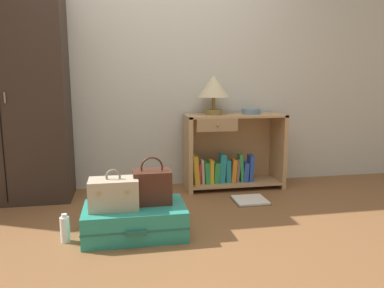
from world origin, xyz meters
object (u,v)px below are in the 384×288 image
at_px(table_lamp, 214,88).
at_px(bottle, 65,229).
at_px(handbag, 152,186).
at_px(train_case, 114,194).
at_px(open_book_on_floor, 250,200).
at_px(bookshelf, 230,153).
at_px(wardrobe, 7,96).
at_px(suitcase_large, 135,220).
at_px(bowl, 251,111).

distance_m(table_lamp, bottle, 1.95).
bearing_deg(handbag, train_case, -165.69).
distance_m(table_lamp, open_book_on_floor, 1.15).
bearing_deg(bookshelf, wardrobe, -178.86).
height_order(wardrobe, bottle, wardrobe).
bearing_deg(table_lamp, suitcase_large, -128.14).
distance_m(bowl, bottle, 2.14).
bearing_deg(handbag, bowl, 42.73).
distance_m(bowl, handbag, 1.55).
bearing_deg(handbag, open_book_on_floor, 28.81).
height_order(train_case, bottle, train_case).
height_order(table_lamp, handbag, table_lamp).
bearing_deg(handbag, suitcase_large, -162.01).
xyz_separation_m(wardrobe, train_case, (0.93, -1.02, -0.63)).
height_order(train_case, handbag, handbag).
relative_size(bowl, train_case, 0.56).
height_order(handbag, bottle, handbag).
bearing_deg(suitcase_large, wardrobe, 137.06).
bearing_deg(bookshelf, table_lamp, 172.15).
distance_m(bookshelf, suitcase_large, 1.47).
distance_m(wardrobe, bottle, 1.47).
xyz_separation_m(bookshelf, bottle, (-1.49, -1.07, -0.26)).
bearing_deg(wardrobe, table_lamp, 1.98).
relative_size(bookshelf, bowl, 5.28).
bearing_deg(open_book_on_floor, handbag, -151.19).
xyz_separation_m(table_lamp, open_book_on_floor, (0.23, -0.50, -1.01)).
height_order(bottle, open_book_on_floor, bottle).
bearing_deg(train_case, bookshelf, 42.69).
bearing_deg(handbag, bookshelf, 48.47).
bearing_deg(bowl, open_book_on_floor, -107.87).
height_order(suitcase_large, handbag, handbag).
bearing_deg(bookshelf, bowl, 4.40).
distance_m(suitcase_large, open_book_on_floor, 1.20).
bearing_deg(table_lamp, bottle, -140.04).
relative_size(handbag, bottle, 1.70).
relative_size(wardrobe, table_lamp, 4.91).
height_order(wardrobe, suitcase_large, wardrobe).
height_order(train_case, open_book_on_floor, train_case).
bearing_deg(table_lamp, train_case, -131.86).
relative_size(suitcase_large, bottle, 3.61).
bearing_deg(train_case, handbag, 14.31).
xyz_separation_m(bookshelf, handbag, (-0.88, -0.99, -0.01)).
bearing_deg(bookshelf, bottle, -144.20).
distance_m(train_case, handbag, 0.28).
distance_m(bookshelf, train_case, 1.57).
height_order(suitcase_large, train_case, train_case).
height_order(table_lamp, open_book_on_floor, table_lamp).
relative_size(bookshelf, handbag, 2.90).
bearing_deg(train_case, open_book_on_floor, 25.79).
bearing_deg(wardrobe, bookshelf, 1.14).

